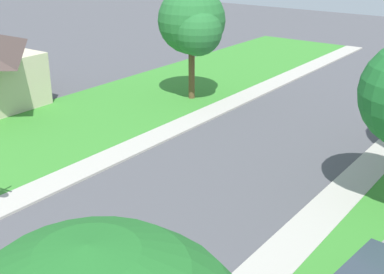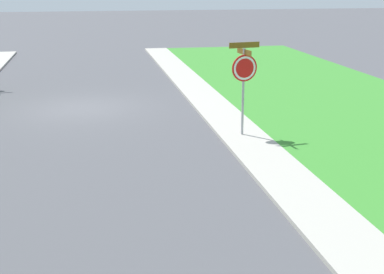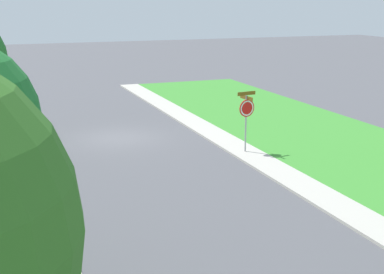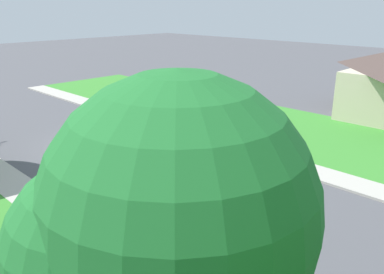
% 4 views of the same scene
% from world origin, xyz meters
% --- Properties ---
extents(sidewalk_east, '(1.40, 56.00, 0.10)m').
position_xyz_m(sidewalk_east, '(4.70, 12.00, 0.05)').
color(sidewalk_east, '#ADA89E').
rests_on(sidewalk_east, ground).
extents(sidewalk_west, '(1.40, 56.00, 0.10)m').
position_xyz_m(sidewalk_west, '(-4.70, 12.00, 0.05)').
color(sidewalk_west, '#ADA89E').
rests_on(sidewalk_west, ground).
extents(lawn_west, '(8.00, 56.00, 0.08)m').
position_xyz_m(lawn_west, '(-9.40, 12.00, 0.04)').
color(lawn_west, '#38842D').
rests_on(lawn_west, ground).
extents(tree_sidewalk_far, '(4.09, 3.80, 6.51)m').
position_xyz_m(tree_sidewalk_far, '(-6.84, 19.50, 4.47)').
color(tree_sidewalk_far, brown).
rests_on(tree_sidewalk_far, ground).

